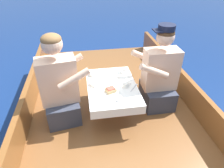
{
  "coord_description": "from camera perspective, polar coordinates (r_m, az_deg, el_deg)",
  "views": [
    {
      "loc": [
        -0.3,
        -1.99,
        1.99
      ],
      "look_at": [
        0.0,
        -0.08,
        0.73
      ],
      "focal_mm": 32.0,
      "sensor_mm": 36.0,
      "label": 1
    }
  ],
  "objects": [
    {
      "name": "cockpit_table",
      "position": [
        2.34,
        0.0,
        -1.2
      ],
      "size": [
        0.57,
        0.85,
        0.37
      ],
      "color": "#B2B2B7",
      "rests_on": "boat_deck"
    },
    {
      "name": "plate_sandwich",
      "position": [
        2.2,
        -0.37,
        -2.27
      ],
      "size": [
        0.2,
        0.2,
        0.01
      ],
      "color": "white",
      "rests_on": "cockpit_table"
    },
    {
      "name": "ground_plane",
      "position": [
        2.83,
        -0.27,
        -11.53
      ],
      "size": [
        60.0,
        60.0,
        0.0
      ],
      "primitive_type": "plane",
      "color": "navy"
    },
    {
      "name": "utensil_knife_port",
      "position": [
        2.61,
        -3.21,
        3.71
      ],
      "size": [
        0.11,
        0.15,
        0.0
      ],
      "rotation": [
        0.0,
        0.0,
        0.96
      ],
      "color": "silver",
      "rests_on": "cockpit_table"
    },
    {
      "name": "utensil_spoon_port",
      "position": [
        2.11,
        7.41,
        -4.48
      ],
      "size": [
        0.17,
        0.06,
        0.01
      ],
      "rotation": [
        0.0,
        0.0,
        0.26
      ],
      "color": "silver",
      "rests_on": "cockpit_table"
    },
    {
      "name": "utensil_fork_port",
      "position": [
        2.06,
        2.9,
        -5.37
      ],
      "size": [
        0.17,
        0.08,
        0.0
      ],
      "rotation": [
        0.0,
        0.0,
        2.73
      ],
      "color": "silver",
      "rests_on": "cockpit_table"
    },
    {
      "name": "gunwale_port",
      "position": [
        2.58,
        -22.96,
        -5.12
      ],
      "size": [
        0.06,
        3.63,
        0.33
      ],
      "primitive_type": "cube",
      "color": "brown",
      "rests_on": "boat_deck"
    },
    {
      "name": "gunwale_starboard",
      "position": [
        2.8,
        20.37,
        -1.16
      ],
      "size": [
        0.06,
        3.63,
        0.33
      ],
      "primitive_type": "cube",
      "color": "brown",
      "rests_on": "boat_deck"
    },
    {
      "name": "sandwich",
      "position": [
        2.19,
        -0.38,
        -1.68
      ],
      "size": [
        0.13,
        0.12,
        0.05
      ],
      "rotation": [
        0.0,
        0.0,
        0.34
      ],
      "color": "tan",
      "rests_on": "plate_sandwich"
    },
    {
      "name": "person_starboard",
      "position": [
        2.48,
        13.31,
        2.26
      ],
      "size": [
        0.52,
        0.44,
        1.04
      ],
      "rotation": [
        0.0,
        0.0,
        3.14
      ],
      "color": "#333847",
      "rests_on": "boat_deck"
    },
    {
      "name": "plate_bread",
      "position": [
        2.46,
        0.04,
        1.96
      ],
      "size": [
        0.19,
        0.19,
        0.01
      ],
      "color": "white",
      "rests_on": "cockpit_table"
    },
    {
      "name": "coffee_cup_port",
      "position": [
        2.57,
        3.08,
        3.94
      ],
      "size": [
        0.1,
        0.07,
        0.06
      ],
      "color": "white",
      "rests_on": "cockpit_table"
    },
    {
      "name": "person_port",
      "position": [
        2.26,
        -14.68,
        -1.05
      ],
      "size": [
        0.57,
        0.51,
        1.03
      ],
      "rotation": [
        0.0,
        0.0,
        0.16
      ],
      "color": "#333847",
      "rests_on": "boat_deck"
    },
    {
      "name": "bowl_starboard_near",
      "position": [
        2.33,
        -4.8,
        0.36
      ],
      "size": [
        0.13,
        0.13,
        0.04
      ],
      "color": "white",
      "rests_on": "cockpit_table"
    },
    {
      "name": "coffee_cup_starboard",
      "position": [
        2.28,
        3.88,
        -0.21
      ],
      "size": [
        0.1,
        0.07,
        0.06
      ],
      "color": "white",
      "rests_on": "cockpit_table"
    },
    {
      "name": "boat_deck",
      "position": [
        2.71,
        -0.27,
        -8.98
      ],
      "size": [
        2.06,
        3.63,
        0.34
      ],
      "primitive_type": "cube",
      "color": "brown",
      "rests_on": "ground_plane"
    },
    {
      "name": "utensil_spoon_center",
      "position": [
        2.31,
        6.54,
        -0.67
      ],
      "size": [
        0.12,
        0.14,
        0.01
      ],
      "rotation": [
        0.0,
        0.0,
        0.89
      ],
      "color": "silver",
      "rests_on": "cockpit_table"
    },
    {
      "name": "bowl_port_near",
      "position": [
        2.52,
        -5.28,
        3.09
      ],
      "size": [
        0.13,
        0.13,
        0.04
      ],
      "color": "white",
      "rests_on": "cockpit_table"
    }
  ]
}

